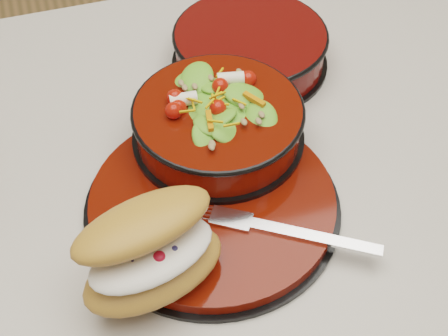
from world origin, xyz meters
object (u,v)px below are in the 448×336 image
object	(u,v)px
dinner_plate	(213,203)
croissant	(150,251)
fork	(288,231)
extra_bowl	(250,47)
salad_bowl	(218,118)

from	to	relation	value
dinner_plate	croissant	bearing A→B (deg)	-137.75
fork	extra_bowl	xyz separation A→B (m)	(0.06, 0.30, 0.01)
dinner_plate	extra_bowl	xyz separation A→B (m)	(0.12, 0.23, 0.02)
fork	extra_bowl	bearing A→B (deg)	21.22
dinner_plate	fork	xyz separation A→B (m)	(0.06, -0.07, 0.01)
dinner_plate	extra_bowl	distance (m)	0.26
extra_bowl	croissant	bearing A→B (deg)	-124.14
salad_bowl	croissant	size ratio (longest dim) A/B	1.28
croissant	extra_bowl	distance (m)	0.37
croissant	dinner_plate	bearing A→B (deg)	27.79
dinner_plate	croissant	distance (m)	0.13
croissant	extra_bowl	world-z (taller)	croissant
salad_bowl	fork	size ratio (longest dim) A/B	1.25
salad_bowl	extra_bowl	xyz separation A→B (m)	(0.09, 0.14, -0.02)
salad_bowl	croissant	xyz separation A→B (m)	(-0.12, -0.16, 0.01)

